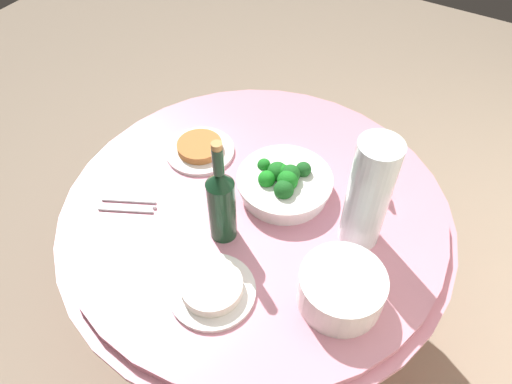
{
  "coord_description": "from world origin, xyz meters",
  "views": [
    {
      "loc": [
        0.77,
        0.46,
        1.8
      ],
      "look_at": [
        0.0,
        0.0,
        0.79
      ],
      "focal_mm": 33.45,
      "sensor_mm": 36.0,
      "label": 1
    }
  ],
  "objects_px": {
    "wine_bottle": "(221,203)",
    "food_plate_peanuts": "(200,149)",
    "broccoli_bowl": "(284,183)",
    "food_plate_rice": "(212,288)",
    "plate_stack": "(341,289)",
    "label_placard_front": "(386,191)",
    "serving_tongs": "(130,206)",
    "decorative_fruit_vase": "(368,197)"
  },
  "relations": [
    {
      "from": "plate_stack",
      "to": "decorative_fruit_vase",
      "type": "height_order",
      "value": "decorative_fruit_vase"
    },
    {
      "from": "food_plate_peanuts",
      "to": "broccoli_bowl",
      "type": "bearing_deg",
      "value": 87.46
    },
    {
      "from": "wine_bottle",
      "to": "broccoli_bowl",
      "type": "bearing_deg",
      "value": 162.22
    },
    {
      "from": "food_plate_rice",
      "to": "broccoli_bowl",
      "type": "bearing_deg",
      "value": -178.74
    },
    {
      "from": "broccoli_bowl",
      "to": "wine_bottle",
      "type": "xyz_separation_m",
      "value": [
        0.22,
        -0.07,
        0.09
      ]
    },
    {
      "from": "broccoli_bowl",
      "to": "food_plate_rice",
      "type": "distance_m",
      "value": 0.39
    },
    {
      "from": "broccoli_bowl",
      "to": "decorative_fruit_vase",
      "type": "relative_size",
      "value": 0.82
    },
    {
      "from": "wine_bottle",
      "to": "food_plate_rice",
      "type": "bearing_deg",
      "value": 24.68
    },
    {
      "from": "broccoli_bowl",
      "to": "decorative_fruit_vase",
      "type": "xyz_separation_m",
      "value": [
        0.03,
        0.25,
        0.12
      ]
    },
    {
      "from": "wine_bottle",
      "to": "serving_tongs",
      "type": "height_order",
      "value": "wine_bottle"
    },
    {
      "from": "serving_tongs",
      "to": "food_plate_peanuts",
      "type": "distance_m",
      "value": 0.3
    },
    {
      "from": "decorative_fruit_vase",
      "to": "food_plate_peanuts",
      "type": "distance_m",
      "value": 0.59
    },
    {
      "from": "label_placard_front",
      "to": "wine_bottle",
      "type": "bearing_deg",
      "value": -43.75
    },
    {
      "from": "plate_stack",
      "to": "decorative_fruit_vase",
      "type": "distance_m",
      "value": 0.24
    },
    {
      "from": "decorative_fruit_vase",
      "to": "broccoli_bowl",
      "type": "bearing_deg",
      "value": -97.44
    },
    {
      "from": "decorative_fruit_vase",
      "to": "food_plate_rice",
      "type": "height_order",
      "value": "decorative_fruit_vase"
    },
    {
      "from": "plate_stack",
      "to": "food_plate_rice",
      "type": "bearing_deg",
      "value": -62.58
    },
    {
      "from": "plate_stack",
      "to": "label_placard_front",
      "type": "distance_m",
      "value": 0.38
    },
    {
      "from": "plate_stack",
      "to": "food_plate_peanuts",
      "type": "distance_m",
      "value": 0.65
    },
    {
      "from": "food_plate_peanuts",
      "to": "food_plate_rice",
      "type": "height_order",
      "value": "food_plate_rice"
    },
    {
      "from": "food_plate_peanuts",
      "to": "food_plate_rice",
      "type": "relative_size",
      "value": 1.0
    },
    {
      "from": "plate_stack",
      "to": "decorative_fruit_vase",
      "type": "relative_size",
      "value": 0.62
    },
    {
      "from": "broccoli_bowl",
      "to": "food_plate_peanuts",
      "type": "distance_m",
      "value": 0.31
    },
    {
      "from": "plate_stack",
      "to": "label_placard_front",
      "type": "xyz_separation_m",
      "value": [
        -0.37,
        -0.02,
        -0.02
      ]
    },
    {
      "from": "wine_bottle",
      "to": "plate_stack",
      "type": "bearing_deg",
      "value": 86.11
    },
    {
      "from": "broccoli_bowl",
      "to": "wine_bottle",
      "type": "height_order",
      "value": "wine_bottle"
    },
    {
      "from": "broccoli_bowl",
      "to": "food_plate_peanuts",
      "type": "bearing_deg",
      "value": -92.54
    },
    {
      "from": "wine_bottle",
      "to": "food_plate_rice",
      "type": "height_order",
      "value": "wine_bottle"
    },
    {
      "from": "food_plate_peanuts",
      "to": "label_placard_front",
      "type": "xyz_separation_m",
      "value": [
        -0.12,
        0.58,
        0.02
      ]
    },
    {
      "from": "wine_bottle",
      "to": "serving_tongs",
      "type": "bearing_deg",
      "value": -77.65
    },
    {
      "from": "wine_bottle",
      "to": "food_plate_peanuts",
      "type": "distance_m",
      "value": 0.35
    },
    {
      "from": "plate_stack",
      "to": "label_placard_front",
      "type": "bearing_deg",
      "value": -176.38
    },
    {
      "from": "decorative_fruit_vase",
      "to": "serving_tongs",
      "type": "distance_m",
      "value": 0.67
    },
    {
      "from": "serving_tongs",
      "to": "decorative_fruit_vase",
      "type": "bearing_deg",
      "value": 112.06
    },
    {
      "from": "wine_bottle",
      "to": "label_placard_front",
      "type": "height_order",
      "value": "wine_bottle"
    },
    {
      "from": "decorative_fruit_vase",
      "to": "food_plate_peanuts",
      "type": "bearing_deg",
      "value": -94.73
    },
    {
      "from": "decorative_fruit_vase",
      "to": "food_plate_rice",
      "type": "bearing_deg",
      "value": -34.61
    },
    {
      "from": "wine_bottle",
      "to": "food_plate_peanuts",
      "type": "bearing_deg",
      "value": -133.39
    },
    {
      "from": "food_plate_peanuts",
      "to": "label_placard_front",
      "type": "bearing_deg",
      "value": 101.63
    },
    {
      "from": "decorative_fruit_vase",
      "to": "wine_bottle",
      "type": "bearing_deg",
      "value": -60.29
    },
    {
      "from": "wine_bottle",
      "to": "food_plate_rice",
      "type": "relative_size",
      "value": 1.53
    },
    {
      "from": "food_plate_rice",
      "to": "label_placard_front",
      "type": "height_order",
      "value": "label_placard_front"
    }
  ]
}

